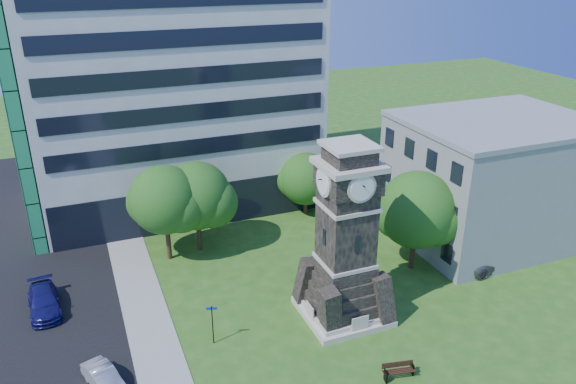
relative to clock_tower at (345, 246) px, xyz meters
name	(u,v)px	position (x,y,z in m)	size (l,w,h in m)	color
ground	(314,341)	(-3.00, -2.00, -5.28)	(160.00, 160.00, 0.00)	#275518
sidewalk	(151,330)	(-12.50, 3.00, -5.25)	(3.00, 70.00, 0.06)	gray
street	(8,363)	(-21.00, 3.00, -5.27)	(14.00, 80.00, 0.02)	black
clock_tower	(345,246)	(0.00, 0.00, 0.00)	(5.40, 5.40, 12.22)	beige
office_tall	(168,54)	(-6.20, 23.84, 8.94)	(26.20, 15.11, 28.60)	silver
office_low	(492,179)	(16.97, 6.00, -0.07)	(15.20, 12.20, 10.40)	gray
car_street_mid	(105,379)	(-15.71, -1.31, -4.67)	(1.29, 3.70, 1.22)	#9B9EA3
car_street_north	(44,301)	(-18.87, 8.02, -4.57)	(1.99, 4.91, 1.42)	#151356
car_east_lot	(490,258)	(13.57, 1.26, -4.51)	(2.57, 5.57, 1.55)	#55555B
park_bench	(399,370)	(0.19, -6.75, -4.76)	(1.90, 0.51, 0.98)	black
street_sign	(212,320)	(-8.99, 0.23, -3.54)	(0.67, 0.07, 2.78)	black
tree_nw	(166,202)	(-9.42, 11.98, -0.31)	(6.00, 5.45, 7.91)	#332114
tree_nc	(197,198)	(-6.80, 12.52, -0.61)	(6.11, 5.56, 7.65)	#332114
tree_ne	(307,180)	(4.08, 15.55, -1.86)	(5.35, 4.86, 6.00)	#332114
tree_east	(417,212)	(7.87, 3.46, -0.49)	(6.49, 5.90, 7.94)	#332114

